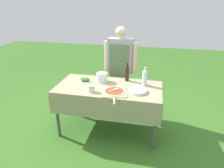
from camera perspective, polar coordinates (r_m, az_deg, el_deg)
ground_plane at (r=3.22m, az=-0.85°, el=-12.85°), size 12.00×12.00×0.00m
prep_table at (r=2.88m, az=-0.92°, el=-2.25°), size 1.51×0.75×0.74m
person_cook at (r=3.36m, az=2.39°, el=5.72°), size 0.56×0.22×1.50m
pizza_on_peel at (r=2.64m, az=0.67°, el=-2.26°), size 0.38×0.53×0.05m
oil_bottle at (r=3.01m, az=4.35°, el=2.93°), size 0.06×0.06×0.28m
water_bottle at (r=2.86m, az=9.37°, el=1.99°), size 0.07×0.07×0.27m
herb_container at (r=3.04m, az=-7.69°, el=1.24°), size 0.22×0.19×0.05m
mixing_tub at (r=2.98m, az=-2.88°, el=1.93°), size 0.16×0.16×0.14m
plate_stack at (r=2.68m, az=7.39°, el=-1.96°), size 0.24×0.24×0.03m
sauce_jar at (r=2.67m, az=-5.84°, el=-1.46°), size 0.09×0.09×0.09m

